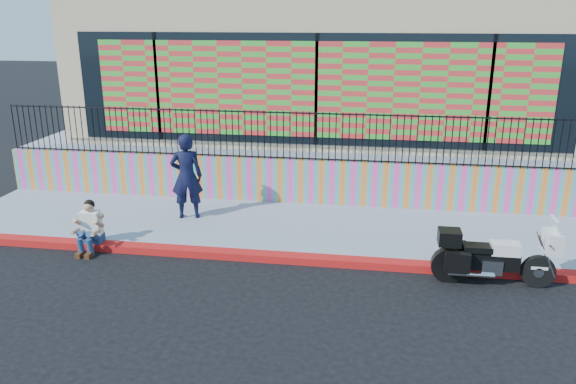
# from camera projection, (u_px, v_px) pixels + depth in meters

# --- Properties ---
(ground) EXTENTS (90.00, 90.00, 0.00)m
(ground) POSITION_uv_depth(u_px,v_px,m) (292.00, 262.00, 11.12)
(ground) COLOR black
(ground) RESTS_ON ground
(red_curb) EXTENTS (16.00, 0.30, 0.15)m
(red_curb) POSITION_uv_depth(u_px,v_px,m) (292.00, 258.00, 11.09)
(red_curb) COLOR red
(red_curb) RESTS_ON ground
(sidewalk) EXTENTS (16.00, 3.00, 0.15)m
(sidewalk) POSITION_uv_depth(u_px,v_px,m) (303.00, 228.00, 12.65)
(sidewalk) COLOR #8C92A8
(sidewalk) RESTS_ON ground
(mural_wall) EXTENTS (16.00, 0.20, 1.10)m
(mural_wall) POSITION_uv_depth(u_px,v_px,m) (311.00, 182.00, 13.96)
(mural_wall) COLOR #FF439D
(mural_wall) RESTS_ON sidewalk
(metal_fence) EXTENTS (15.80, 0.04, 1.20)m
(metal_fence) POSITION_uv_depth(u_px,v_px,m) (312.00, 136.00, 13.62)
(metal_fence) COLOR black
(metal_fence) RESTS_ON mural_wall
(elevated_platform) EXTENTS (16.00, 10.00, 1.25)m
(elevated_platform) POSITION_uv_depth(u_px,v_px,m) (329.00, 141.00, 18.79)
(elevated_platform) COLOR #8C92A8
(elevated_platform) RESTS_ON ground
(storefront_building) EXTENTS (14.00, 8.06, 4.00)m
(storefront_building) POSITION_uv_depth(u_px,v_px,m) (330.00, 61.00, 17.79)
(storefront_building) COLOR tan
(storefront_building) RESTS_ON elevated_platform
(police_motorcycle) EXTENTS (2.13, 0.71, 1.33)m
(police_motorcycle) POSITION_uv_depth(u_px,v_px,m) (492.00, 255.00, 10.06)
(police_motorcycle) COLOR black
(police_motorcycle) RESTS_ON ground
(police_officer) EXTENTS (0.82, 0.64, 1.98)m
(police_officer) POSITION_uv_depth(u_px,v_px,m) (187.00, 176.00, 12.83)
(police_officer) COLOR black
(police_officer) RESTS_ON sidewalk
(seated_man) EXTENTS (0.54, 0.71, 1.06)m
(seated_man) POSITION_uv_depth(u_px,v_px,m) (89.00, 232.00, 11.44)
(seated_man) COLOR navy
(seated_man) RESTS_ON ground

